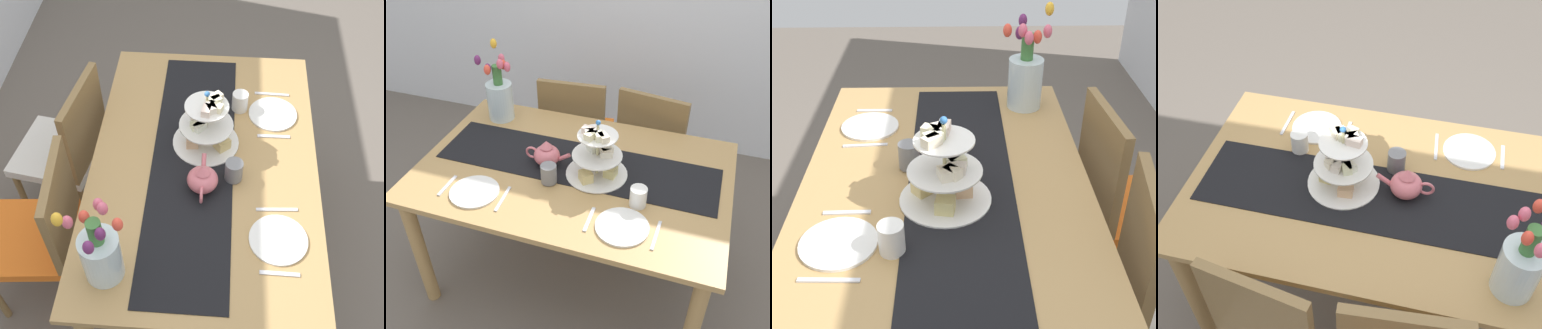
% 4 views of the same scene
% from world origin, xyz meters
% --- Properties ---
extents(ground_plane, '(8.00, 8.00, 0.00)m').
position_xyz_m(ground_plane, '(0.00, 0.00, 0.00)').
color(ground_plane, '#6B6056').
extents(dining_table, '(1.52, 0.99, 0.77)m').
position_xyz_m(dining_table, '(0.00, 0.00, 0.66)').
color(dining_table, tan).
rests_on(dining_table, ground_plane).
extents(table_runner, '(1.41, 0.36, 0.00)m').
position_xyz_m(table_runner, '(0.00, 0.05, 0.77)').
color(table_runner, black).
rests_on(table_runner, dining_table).
extents(tiered_cake_stand, '(0.30, 0.30, 0.30)m').
position_xyz_m(tiered_cake_stand, '(0.12, -0.00, 0.87)').
color(tiered_cake_stand, beige).
rests_on(tiered_cake_stand, table_runner).
extents(teapot, '(0.24, 0.13, 0.14)m').
position_xyz_m(teapot, '(-0.14, 0.00, 0.83)').
color(teapot, '#D66B75').
rests_on(teapot, table_runner).
extents(tulip_vase, '(0.21, 0.21, 0.44)m').
position_xyz_m(tulip_vase, '(-0.56, 0.34, 0.91)').
color(tulip_vase, silver).
rests_on(tulip_vase, dining_table).
extents(dinner_plate_left, '(0.23, 0.23, 0.01)m').
position_xyz_m(dinner_plate_left, '(-0.38, -0.31, 0.77)').
color(dinner_plate_left, white).
rests_on(dinner_plate_left, dining_table).
extents(fork_left, '(0.02, 0.15, 0.01)m').
position_xyz_m(fork_left, '(-0.52, -0.31, 0.77)').
color(fork_left, silver).
rests_on(fork_left, dining_table).
extents(knife_left, '(0.02, 0.17, 0.01)m').
position_xyz_m(knife_left, '(-0.23, -0.31, 0.77)').
color(knife_left, silver).
rests_on(knife_left, dining_table).
extents(dinner_plate_right, '(0.23, 0.23, 0.01)m').
position_xyz_m(dinner_plate_right, '(0.33, -0.31, 0.77)').
color(dinner_plate_right, white).
rests_on(dinner_plate_right, dining_table).
extents(fork_right, '(0.02, 0.15, 0.01)m').
position_xyz_m(fork_right, '(0.18, -0.31, 0.77)').
color(fork_right, silver).
rests_on(fork_right, dining_table).
extents(knife_right, '(0.02, 0.17, 0.01)m').
position_xyz_m(knife_right, '(0.47, -0.31, 0.77)').
color(knife_right, silver).
rests_on(knife_right, dining_table).
extents(mug_grey, '(0.08, 0.08, 0.09)m').
position_xyz_m(mug_grey, '(-0.08, -0.13, 0.82)').
color(mug_grey, slate).
rests_on(mug_grey, table_runner).
extents(mug_white_text, '(0.08, 0.08, 0.09)m').
position_xyz_m(mug_white_text, '(0.36, -0.15, 0.81)').
color(mug_white_text, white).
rests_on(mug_white_text, dining_table).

